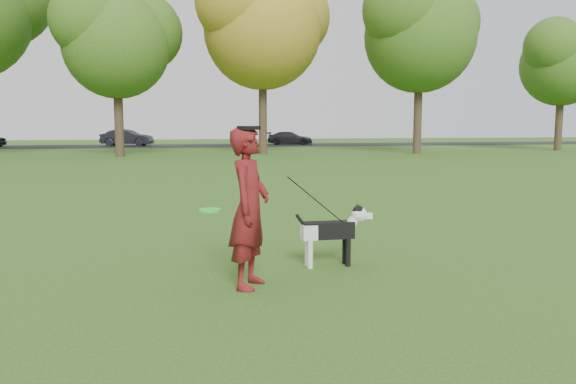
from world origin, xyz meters
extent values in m
plane|color=#285116|center=(0.00, 0.00, 0.00)|extent=(120.00, 120.00, 0.00)
cube|color=black|center=(0.00, 40.00, 0.01)|extent=(120.00, 7.00, 0.02)
imported|color=#5A0C19|center=(-0.47, -0.24, 0.86)|extent=(0.64, 0.74, 1.71)
cube|color=black|center=(0.59, 0.44, 0.45)|extent=(0.63, 0.20, 0.21)
cube|color=white|center=(0.35, 0.44, 0.44)|extent=(0.18, 0.20, 0.19)
cylinder|color=white|center=(0.35, 0.38, 0.17)|extent=(0.06, 0.06, 0.34)
cylinder|color=white|center=(0.35, 0.51, 0.17)|extent=(0.06, 0.06, 0.34)
cylinder|color=black|center=(0.83, 0.38, 0.17)|extent=(0.06, 0.06, 0.34)
cylinder|color=black|center=(0.83, 0.51, 0.17)|extent=(0.06, 0.06, 0.34)
cylinder|color=white|center=(0.88, 0.44, 0.50)|extent=(0.21, 0.13, 0.22)
sphere|color=white|center=(0.99, 0.44, 0.63)|extent=(0.20, 0.20, 0.20)
sphere|color=black|center=(0.98, 0.44, 0.67)|extent=(0.15, 0.15, 0.15)
cube|color=white|center=(1.10, 0.44, 0.61)|extent=(0.13, 0.07, 0.07)
sphere|color=black|center=(1.16, 0.44, 0.61)|extent=(0.04, 0.04, 0.04)
cone|color=black|center=(0.98, 0.39, 0.72)|extent=(0.07, 0.07, 0.08)
cone|color=black|center=(0.98, 0.50, 0.72)|extent=(0.07, 0.07, 0.08)
cylinder|color=black|center=(0.29, 0.44, 0.52)|extent=(0.22, 0.04, 0.29)
cylinder|color=black|center=(0.81, 0.44, 0.51)|extent=(0.14, 0.14, 0.02)
imported|color=black|center=(-4.69, 40.00, 0.68)|extent=(4.20, 2.28, 1.31)
imported|color=black|center=(8.47, 40.00, 0.57)|extent=(4.06, 2.58, 1.10)
cylinder|color=#1EED33|center=(-0.89, -0.39, 0.87)|extent=(0.23, 0.23, 0.02)
cylinder|color=black|center=(-0.47, -0.24, 1.70)|extent=(0.25, 0.25, 0.04)
cylinder|color=#38281C|center=(-4.00, 25.50, 2.10)|extent=(0.48, 0.48, 4.20)
sphere|color=#426B1E|center=(-4.00, 25.50, 6.44)|extent=(5.60, 5.60, 5.60)
cylinder|color=#38281C|center=(4.00, 26.50, 2.52)|extent=(0.48, 0.48, 5.04)
sphere|color=#A58426|center=(4.00, 26.50, 7.73)|extent=(6.72, 6.72, 6.72)
cylinder|color=#38281C|center=(13.00, 25.00, 2.42)|extent=(0.48, 0.48, 4.83)
sphere|color=#426B1E|center=(13.00, 25.00, 7.41)|extent=(6.44, 6.44, 6.44)
cylinder|color=#38281C|center=(24.00, 27.00, 1.99)|extent=(0.48, 0.48, 3.99)
sphere|color=#426B1E|center=(24.00, 27.00, 6.12)|extent=(5.32, 5.32, 5.32)
camera|label=1|loc=(-1.26, -6.08, 1.74)|focal=35.00mm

